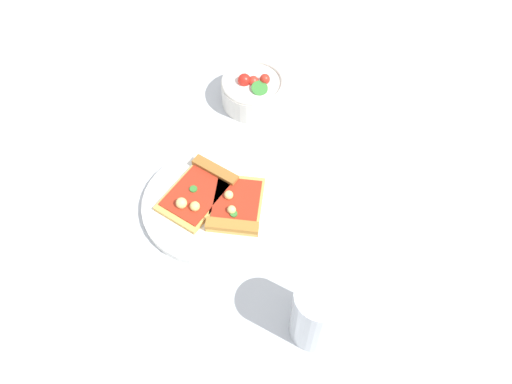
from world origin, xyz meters
The scene contains 6 objects.
ground_plane centered at (0.00, 0.00, 0.00)m, with size 2.40×2.40×0.00m, color silver.
plate centered at (-0.01, -0.01, 0.01)m, with size 0.23×0.23×0.01m, color white.
pizza_slice_near centered at (0.04, -0.01, 0.02)m, with size 0.12×0.14×0.02m.
pizza_slice_far centered at (-0.03, 0.00, 0.02)m, with size 0.11×0.14×0.03m.
salad_bowl centered at (-0.04, 0.25, 0.03)m, with size 0.13×0.13×0.07m.
soda_glass centered at (0.23, -0.15, 0.06)m, with size 0.08×0.08×0.12m.
Camera 1 is at (0.27, -0.45, 0.80)m, focal length 38.06 mm.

